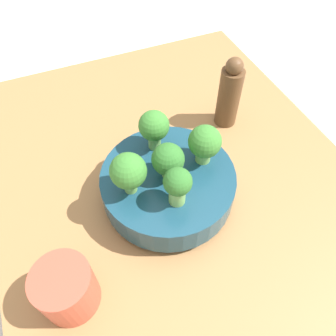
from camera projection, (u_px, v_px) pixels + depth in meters
ground_plane at (187, 207)px, 0.66m from camera, size 6.00×6.00×0.00m
table at (188, 203)px, 0.65m from camera, size 1.03×0.71×0.04m
bowl at (168, 185)px, 0.60m from camera, size 0.24×0.24×0.07m
broccoli_floret_right at (154, 127)px, 0.58m from camera, size 0.06×0.06×0.08m
broccoli_floret_back at (128, 172)px, 0.52m from camera, size 0.06×0.06×0.08m
broccoli_floret_front at (205, 143)px, 0.56m from camera, size 0.06×0.06×0.08m
broccoli_floret_left at (178, 185)px, 0.51m from camera, size 0.05×0.05×0.08m
broccoli_floret_center at (168, 160)px, 0.55m from camera, size 0.06×0.06×0.07m
cup at (66, 289)px, 0.48m from camera, size 0.09×0.09×0.09m
pepper_mill at (229, 94)px, 0.70m from camera, size 0.05×0.05×0.17m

